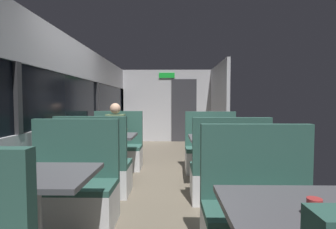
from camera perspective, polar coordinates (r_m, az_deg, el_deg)
The scene contains 16 objects.
ground_plane at distance 4.21m, azimuth -1.49°, elevation -15.05°, with size 3.30×9.20×0.02m, color #665B4C.
carriage_window_panel_left at distance 4.32m, azimuth -21.11°, elevation 0.31°, with size 0.09×8.48×2.30m.
carriage_end_bulkhead at distance 8.20m, azimuth 0.15°, elevation 1.89°, with size 2.90×0.11×2.30m.
carriage_aisle_panel_right at distance 7.12m, azimuth 11.29°, elevation 1.77°, with size 0.08×2.40×2.30m, color #B2B2B7.
dining_table_near_window at distance 2.29m, azimuth -27.82°, elevation -14.02°, with size 0.90×0.70×0.74m.
bench_near_window_facing_entry at distance 2.98m, azimuth -20.93°, elevation -16.12°, with size 0.95×0.50×1.10m.
dining_table_mid_window at distance 4.33m, azimuth -13.41°, elevation -5.80°, with size 0.90×0.70×0.74m.
bench_mid_window_facing_end at distance 3.73m, azimuth -16.06°, elevation -12.13°, with size 0.95×0.50×1.10m.
bench_mid_window_facing_entry at distance 5.05m, azimuth -11.38°, elevation -8.10°, with size 0.95×0.50×1.10m.
dining_table_front_aisle at distance 1.64m, azimuth 29.18°, elevation -21.01°, with size 0.90×0.70×0.74m.
bench_front_aisle_facing_entry at distance 2.35m, azimuth 20.26°, elevation -21.52°, with size 0.95×0.50×1.10m.
dining_table_rear_aisle at distance 4.06m, azimuth 11.25°, elevation -6.35°, with size 0.90×0.70×0.74m.
bench_rear_aisle_facing_end at distance 3.46m, azimuth 13.32°, elevation -13.30°, with size 0.95×0.50×1.10m.
bench_rear_aisle_facing_entry at distance 4.80m, azimuth 9.70°, elevation -8.67°, with size 0.95×0.50×1.10m.
seated_passenger at distance 4.95m, azimuth -11.58°, elevation -5.88°, with size 0.47×0.55×1.26m.
coffee_cup_primary at distance 1.47m, azimuth 29.97°, elevation -17.65°, with size 0.07×0.07×0.09m.
Camera 1 is at (0.17, -4.00, 1.29)m, focal length 27.17 mm.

